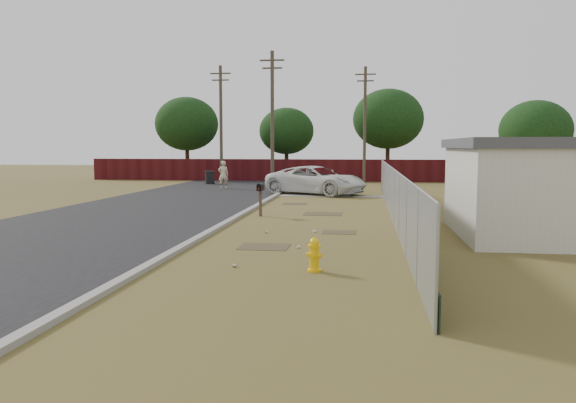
# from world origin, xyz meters

# --- Properties ---
(ground) EXTENTS (120.00, 120.00, 0.00)m
(ground) POSITION_xyz_m (0.00, 0.00, 0.00)
(ground) COLOR brown
(ground) RESTS_ON ground
(street) EXTENTS (15.10, 60.00, 0.12)m
(street) POSITION_xyz_m (-6.76, 8.05, 0.02)
(street) COLOR black
(street) RESTS_ON ground
(chainlink_fence) EXTENTS (0.10, 27.06, 2.02)m
(chainlink_fence) POSITION_xyz_m (3.12, 1.03, 0.80)
(chainlink_fence) COLOR #979B9F
(chainlink_fence) RESTS_ON ground
(privacy_fence) EXTENTS (30.00, 0.12, 1.80)m
(privacy_fence) POSITION_xyz_m (-6.00, 25.00, 0.90)
(privacy_fence) COLOR #410D11
(privacy_fence) RESTS_ON ground
(utility_poles) EXTENTS (12.60, 8.24, 9.00)m
(utility_poles) POSITION_xyz_m (-3.67, 20.67, 4.69)
(utility_poles) COLOR #4E4334
(utility_poles) RESTS_ON ground
(houses) EXTENTS (9.30, 17.24, 3.10)m
(houses) POSITION_xyz_m (9.70, 3.13, 1.56)
(houses) COLOR beige
(houses) RESTS_ON ground
(horizon_trees) EXTENTS (33.32, 31.94, 7.78)m
(horizon_trees) POSITION_xyz_m (0.84, 23.56, 4.63)
(horizon_trees) COLOR #362718
(horizon_trees) RESTS_ON ground
(fire_hydrant) EXTENTS (0.40, 0.40, 0.81)m
(fire_hydrant) POSITION_xyz_m (0.89, -7.94, 0.38)
(fire_hydrant) COLOR yellow
(fire_hydrant) RESTS_ON ground
(mailbox) EXTENTS (0.24, 0.59, 1.36)m
(mailbox) POSITION_xyz_m (-2.19, 1.93, 1.07)
(mailbox) COLOR brown
(mailbox) RESTS_ON ground
(pickup_truck) EXTENTS (6.68, 5.27, 1.69)m
(pickup_truck) POSITION_xyz_m (-0.81, 12.67, 0.84)
(pickup_truck) COLOR silver
(pickup_truck) RESTS_ON ground
(pedestrian) EXTENTS (0.79, 0.63, 1.88)m
(pedestrian) POSITION_xyz_m (-7.39, 16.27, 0.94)
(pedestrian) COLOR beige
(pedestrian) RESTS_ON ground
(trash_bin) EXTENTS (0.87, 0.85, 0.99)m
(trash_bin) POSITION_xyz_m (-9.58, 20.65, 0.51)
(trash_bin) COLOR black
(trash_bin) RESTS_ON ground
(scattered_litter) EXTENTS (1.68, 5.77, 0.07)m
(scattered_litter) POSITION_xyz_m (-0.41, -4.35, 0.04)
(scattered_litter) COLOR silver
(scattered_litter) RESTS_ON ground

